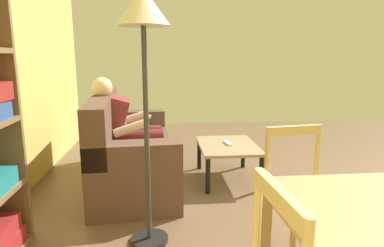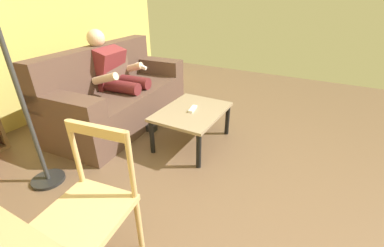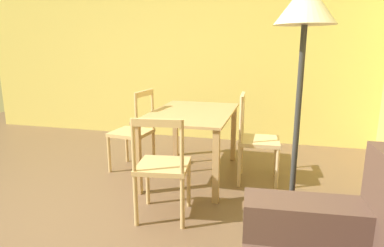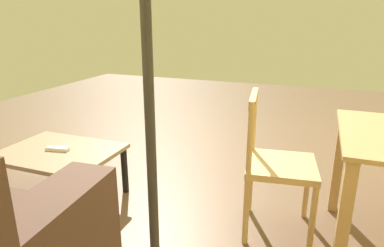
# 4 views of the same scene
# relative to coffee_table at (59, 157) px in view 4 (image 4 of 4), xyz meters

# --- Properties ---
(ground_plane) EXTENTS (8.38, 8.38, 0.00)m
(ground_plane) POSITION_rel_coffee_table_xyz_m (-1.02, -1.04, -0.35)
(ground_plane) COLOR brown
(coffee_table) EXTENTS (0.83, 0.63, 0.40)m
(coffee_table) POSITION_rel_coffee_table_xyz_m (0.00, 0.00, 0.00)
(coffee_table) COLOR gray
(coffee_table) RESTS_ON ground_plane
(tv_remote) EXTENTS (0.18, 0.08, 0.02)m
(tv_remote) POSITION_rel_coffee_table_xyz_m (0.01, -0.00, 0.07)
(tv_remote) COLOR white
(tv_remote) RESTS_ON coffee_table
(dining_chair_facing_couch) EXTENTS (0.47, 0.47, 0.90)m
(dining_chair_facing_couch) POSITION_rel_coffee_table_xyz_m (-1.53, -0.18, 0.11)
(dining_chair_facing_couch) COLOR tan
(dining_chair_facing_couch) RESTS_ON ground_plane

